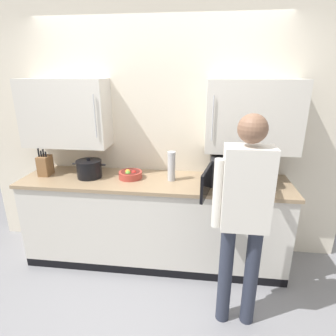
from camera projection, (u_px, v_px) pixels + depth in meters
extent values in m
plane|color=gray|center=(143.00, 305.00, 2.47)|extent=(9.20, 9.20, 0.00)
cube|color=beige|center=(159.00, 125.00, 2.98)|extent=(3.98, 0.10, 2.88)
cube|color=beige|center=(66.00, 113.00, 2.85)|extent=(0.88, 0.32, 0.68)
cylinder|color=#B7BABF|center=(95.00, 116.00, 2.64)|extent=(0.01, 0.01, 0.41)
cube|color=beige|center=(253.00, 117.00, 2.63)|extent=(0.88, 0.32, 0.68)
cylinder|color=#B7BABF|center=(213.00, 119.00, 2.51)|extent=(0.01, 0.01, 0.41)
cube|color=beige|center=(155.00, 222.00, 2.96)|extent=(2.68, 0.60, 0.90)
cube|color=#937A5B|center=(154.00, 181.00, 2.81)|extent=(2.72, 0.64, 0.03)
cube|color=black|center=(151.00, 271.00, 2.83)|extent=(2.68, 0.04, 0.09)
cube|color=black|center=(239.00, 169.00, 2.71)|extent=(0.55, 0.37, 0.26)
cube|color=beige|center=(231.00, 169.00, 2.71)|extent=(0.36, 0.31, 0.21)
cube|color=black|center=(263.00, 177.00, 2.51)|extent=(0.15, 0.01, 0.24)
cube|color=black|center=(206.00, 182.00, 2.39)|extent=(0.10, 0.39, 0.24)
cylinder|color=#B7BABF|center=(171.00, 168.00, 2.75)|extent=(0.08, 0.08, 0.27)
cylinder|color=#B7BABF|center=(172.00, 153.00, 2.70)|extent=(0.08, 0.08, 0.03)
cylinder|color=black|center=(89.00, 170.00, 2.85)|extent=(0.25, 0.25, 0.16)
cylinder|color=black|center=(89.00, 161.00, 2.82)|extent=(0.26, 0.26, 0.02)
cylinder|color=black|center=(88.00, 159.00, 2.82)|extent=(0.04, 0.04, 0.03)
cylinder|color=black|center=(75.00, 164.00, 2.85)|extent=(0.05, 0.02, 0.02)
cylinder|color=black|center=(103.00, 165.00, 2.82)|extent=(0.05, 0.02, 0.02)
cylinder|color=#AD3D33|center=(131.00, 175.00, 2.84)|extent=(0.24, 0.24, 0.07)
cylinder|color=#561E19|center=(130.00, 173.00, 2.84)|extent=(0.20, 0.20, 0.05)
sphere|color=#5B9333|center=(128.00, 173.00, 2.78)|extent=(0.06, 0.06, 0.06)
sphere|color=orange|center=(128.00, 172.00, 2.83)|extent=(0.06, 0.06, 0.06)
sphere|color=orange|center=(128.00, 172.00, 2.83)|extent=(0.05, 0.05, 0.05)
sphere|color=red|center=(133.00, 173.00, 2.82)|extent=(0.04, 0.04, 0.04)
sphere|color=red|center=(134.00, 173.00, 2.81)|extent=(0.05, 0.05, 0.05)
cube|color=brown|center=(45.00, 166.00, 2.91)|extent=(0.11, 0.15, 0.21)
cylinder|color=black|center=(38.00, 153.00, 2.85)|extent=(0.02, 0.02, 0.09)
cylinder|color=black|center=(41.00, 154.00, 2.85)|extent=(0.02, 0.02, 0.06)
cylinder|color=black|center=(43.00, 153.00, 2.84)|extent=(0.02, 0.02, 0.08)
cylinder|color=black|center=(46.00, 154.00, 2.84)|extent=(0.02, 0.02, 0.06)
cylinder|color=#282D3D|center=(225.00, 275.00, 2.21)|extent=(0.11, 0.11, 0.88)
cylinder|color=#282D3D|center=(251.00, 277.00, 2.18)|extent=(0.11, 0.11, 0.88)
cube|color=silver|center=(247.00, 189.00, 1.95)|extent=(0.34, 0.20, 0.62)
sphere|color=brown|center=(253.00, 129.00, 1.81)|extent=(0.20, 0.20, 0.20)
cylinder|color=brown|center=(259.00, 165.00, 2.11)|extent=(0.19, 0.49, 0.33)
cylinder|color=silver|center=(218.00, 194.00, 1.99)|extent=(0.07, 0.07, 0.52)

